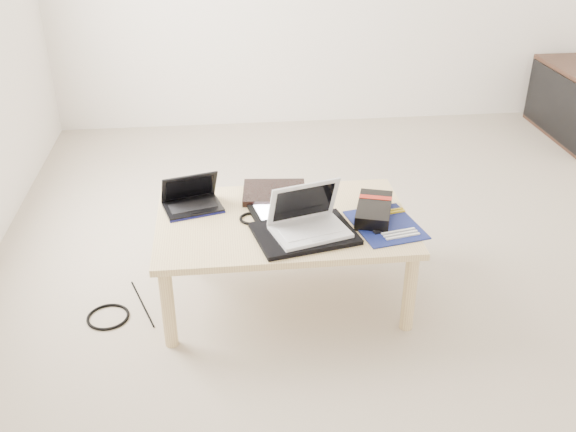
{
  "coord_description": "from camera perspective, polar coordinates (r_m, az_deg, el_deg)",
  "views": [
    {
      "loc": [
        -0.8,
        -2.7,
        1.76
      ],
      "look_at": [
        -0.54,
        -0.27,
        0.41
      ],
      "focal_mm": 40.0,
      "sensor_mm": 36.0,
      "label": 1
    }
  ],
  "objects": [
    {
      "name": "motherboard",
      "position": [
        2.77,
        8.7,
        -0.76
      ],
      "size": [
        0.32,
        0.37,
        0.02
      ],
      "color": "#0C184F",
      "rests_on": "coffee_table"
    },
    {
      "name": "cable_coil",
      "position": [
        2.79,
        -3.26,
        -0.21
      ],
      "size": [
        0.14,
        0.14,
        0.01
      ],
      "primitive_type": "torus",
      "rotation": [
        0.0,
        0.0,
        -0.38
      ],
      "color": "black",
      "rests_on": "coffee_table"
    },
    {
      "name": "book",
      "position": [
        2.99,
        -1.24,
        2.11
      ],
      "size": [
        0.31,
        0.27,
        0.03
      ],
      "color": "black",
      "rests_on": "coffee_table"
    },
    {
      "name": "tablet",
      "position": [
        2.84,
        -0.64,
        0.42
      ],
      "size": [
        0.3,
        0.25,
        0.01
      ],
      "color": "black",
      "rests_on": "coffee_table"
    },
    {
      "name": "white_laptop",
      "position": [
        2.65,
        1.78,
        -0.46
      ],
      "size": [
        0.35,
        0.29,
        0.21
      ],
      "color": "silver",
      "rests_on": "neoprene_sleeve"
    },
    {
      "name": "ground",
      "position": [
        3.32,
        8.72,
        -3.52
      ],
      "size": [
        4.0,
        4.0,
        0.0
      ],
      "primitive_type": "plane",
      "color": "#B4A492",
      "rests_on": "ground"
    },
    {
      "name": "netbook",
      "position": [
        2.9,
        -8.55,
        1.36
      ],
      "size": [
        0.29,
        0.24,
        0.16
      ],
      "color": "black",
      "rests_on": "coffee_table"
    },
    {
      "name": "floor_cable_trail",
      "position": [
        3.02,
        -12.83,
        -7.59
      ],
      "size": [
        0.14,
        0.36,
        0.01
      ],
      "primitive_type": "cylinder",
      "rotation": [
        1.57,
        0.0,
        0.35
      ],
      "color": "black",
      "rests_on": "ground"
    },
    {
      "name": "floor_cable_coil",
      "position": [
        2.97,
        -15.7,
        -8.62
      ],
      "size": [
        0.2,
        0.2,
        0.01
      ],
      "primitive_type": "torus",
      "rotation": [
        0.0,
        0.0,
        -0.09
      ],
      "color": "black",
      "rests_on": "ground"
    },
    {
      "name": "remote",
      "position": [
        2.86,
        1.52,
        0.63
      ],
      "size": [
        0.1,
        0.21,
        0.02
      ],
      "color": "#BBBCC0",
      "rests_on": "coffee_table"
    },
    {
      "name": "neoprene_sleeve",
      "position": [
        2.67,
        1.48,
        -1.57
      ],
      "size": [
        0.46,
        0.37,
        0.02
      ],
      "primitive_type": "cube",
      "rotation": [
        0.0,
        0.0,
        0.21
      ],
      "color": "black",
      "rests_on": "coffee_table"
    },
    {
      "name": "gpu_box",
      "position": [
        2.83,
        7.65,
        0.52
      ],
      "size": [
        0.22,
        0.32,
        0.06
      ],
      "color": "black",
      "rests_on": "coffee_table"
    },
    {
      "name": "coffee_table",
      "position": [
        2.82,
        -0.42,
        -1.14
      ],
      "size": [
        1.1,
        0.7,
        0.4
      ],
      "color": "#DDC485",
      "rests_on": "ground"
    }
  ]
}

